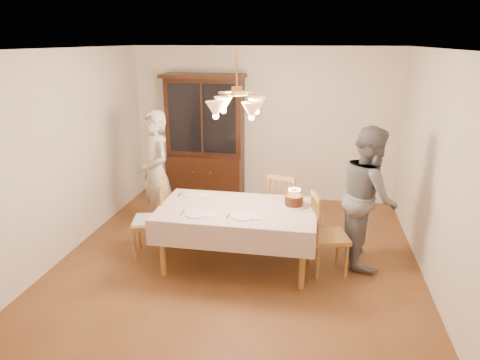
% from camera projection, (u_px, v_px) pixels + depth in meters
% --- Properties ---
extents(ground, '(5.00, 5.00, 0.00)m').
position_uv_depth(ground, '(237.00, 264.00, 5.40)').
color(ground, brown).
rests_on(ground, ground).
extents(room_shell, '(5.00, 5.00, 5.00)m').
position_uv_depth(room_shell, '(237.00, 141.00, 4.91)').
color(room_shell, white).
rests_on(room_shell, ground).
extents(dining_table, '(1.90, 1.10, 0.76)m').
position_uv_depth(dining_table, '(237.00, 214.00, 5.19)').
color(dining_table, '#935F2A').
rests_on(dining_table, ground).
extents(china_hutch, '(1.38, 0.54, 2.16)m').
position_uv_depth(china_hutch, '(205.00, 141.00, 7.35)').
color(china_hutch, black).
rests_on(china_hutch, ground).
extents(chair_far_side, '(0.56, 0.55, 1.00)m').
position_uv_depth(chair_far_side, '(286.00, 211.00, 5.91)').
color(chair_far_side, '#935F2A').
rests_on(chair_far_side, ground).
extents(chair_left_end, '(0.51, 0.53, 1.00)m').
position_uv_depth(chair_left_end, '(150.00, 222.00, 5.52)').
color(chair_left_end, '#935F2A').
rests_on(chair_left_end, ground).
extents(chair_right_end, '(0.51, 0.53, 1.00)m').
position_uv_depth(chair_right_end, '(328.00, 237.00, 5.11)').
color(chair_right_end, '#935F2A').
rests_on(chair_right_end, ground).
extents(elderly_woman, '(0.75, 0.76, 1.77)m').
position_uv_depth(elderly_woman, '(156.00, 173.00, 6.11)').
color(elderly_woman, beige).
rests_on(elderly_woman, ground).
extents(adult_in_grey, '(0.76, 0.92, 1.74)m').
position_uv_depth(adult_in_grey, '(368.00, 196.00, 5.23)').
color(adult_in_grey, slate).
rests_on(adult_in_grey, ground).
extents(birthday_cake, '(0.30, 0.30, 0.22)m').
position_uv_depth(birthday_cake, '(294.00, 201.00, 5.21)').
color(birthday_cake, white).
rests_on(birthday_cake, dining_table).
extents(place_setting_near_left, '(0.41, 0.26, 0.02)m').
position_uv_depth(place_setting_near_left, '(197.00, 214.00, 4.97)').
color(place_setting_near_left, white).
rests_on(place_setting_near_left, dining_table).
extents(place_setting_near_right, '(0.40, 0.25, 0.02)m').
position_uv_depth(place_setting_near_right, '(244.00, 217.00, 4.89)').
color(place_setting_near_right, white).
rests_on(place_setting_near_right, dining_table).
extents(place_setting_far_left, '(0.40, 0.25, 0.02)m').
position_uv_depth(place_setting_far_left, '(194.00, 194.00, 5.60)').
color(place_setting_far_left, white).
rests_on(place_setting_far_left, dining_table).
extents(chandelier, '(0.62, 0.62, 0.73)m').
position_uv_depth(chandelier, '(237.00, 107.00, 4.79)').
color(chandelier, '#BF8C3F').
rests_on(chandelier, ground).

